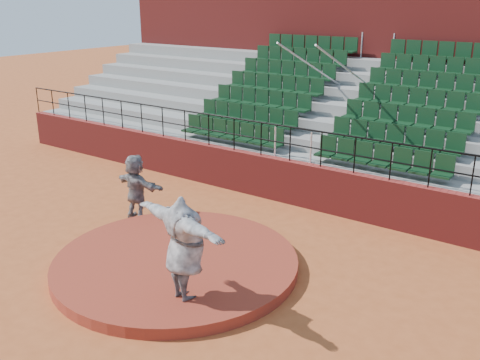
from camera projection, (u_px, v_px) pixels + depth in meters
name	position (u px, v px, depth m)	size (l,w,h in m)	color
ground	(176.00, 267.00, 12.13)	(90.00, 90.00, 0.00)	#B05327
pitchers_mound	(176.00, 262.00, 12.09)	(5.50, 5.50, 0.25)	maroon
pitching_rubber	(180.00, 254.00, 12.16)	(0.60, 0.15, 0.03)	white
boundary_wall	(289.00, 182.00, 15.77)	(24.00, 0.30, 1.30)	maroon
wall_railing	(290.00, 136.00, 15.33)	(24.04, 0.05, 1.03)	black
seating_deck	(343.00, 131.00, 18.32)	(24.00, 5.97, 4.63)	gray
press_box_facade	(391.00, 59.00, 20.69)	(24.00, 3.00, 7.10)	maroon
pitcher	(184.00, 248.00, 10.12)	(2.60, 0.71, 2.12)	black
fielder	(136.00, 187.00, 14.54)	(1.70, 0.54, 1.83)	black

